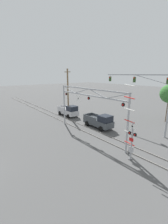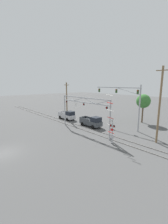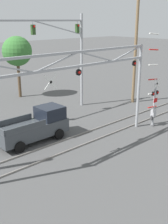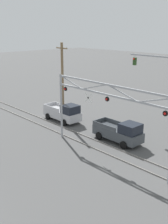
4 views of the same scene
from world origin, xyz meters
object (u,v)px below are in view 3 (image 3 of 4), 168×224
object	(u,v)px
pickup_truck_lead	(36,126)
utility_pole_right	(136,45)
crossing_signal_mast	(154,99)
background_tree_beyond_span	(17,52)
traffic_signal_span	(62,46)
crossing_gantry	(78,81)

from	to	relation	value
pickup_truck_lead	utility_pole_right	size ratio (longest dim) A/B	0.45
crossing_signal_mast	utility_pole_right	bearing A→B (deg)	50.52
utility_pole_right	background_tree_beyond_span	distance (m)	11.99
traffic_signal_span	pickup_truck_lead	world-z (taller)	traffic_signal_span
traffic_signal_span	pickup_truck_lead	xyz separation A→B (m)	(-5.63, -4.04, -4.75)
crossing_signal_mast	traffic_signal_span	xyz separation A→B (m)	(-2.47, 7.93, 3.58)
crossing_gantry	pickup_truck_lead	distance (m)	4.81
crossing_gantry	traffic_signal_span	bearing A→B (deg)	57.89
crossing_signal_mast	background_tree_beyond_span	bearing A→B (deg)	101.25
background_tree_beyond_span	pickup_truck_lead	bearing A→B (deg)	-115.45
crossing_gantry	traffic_signal_span	xyz separation A→B (m)	(4.50, 7.17, 1.27)
crossing_gantry	background_tree_beyond_span	distance (m)	14.55
traffic_signal_span	background_tree_beyond_span	world-z (taller)	traffic_signal_span
pickup_truck_lead	background_tree_beyond_span	distance (m)	12.60
crossing_signal_mast	background_tree_beyond_span	xyz separation A→B (m)	(-2.93, 14.73, 2.62)
pickup_truck_lead	utility_pole_right	xyz separation A→B (m)	(12.37, 1.30, 4.63)
pickup_truck_lead	crossing_gantry	bearing A→B (deg)	-70.18
crossing_signal_mast	utility_pole_right	xyz separation A→B (m)	(4.27, 5.18, 3.47)
crossing_signal_mast	utility_pole_right	size ratio (longest dim) A/B	0.64
crossing_gantry	crossing_signal_mast	distance (m)	7.38
pickup_truck_lead	background_tree_beyond_span	bearing A→B (deg)	64.55
pickup_truck_lead	utility_pole_right	distance (m)	13.27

